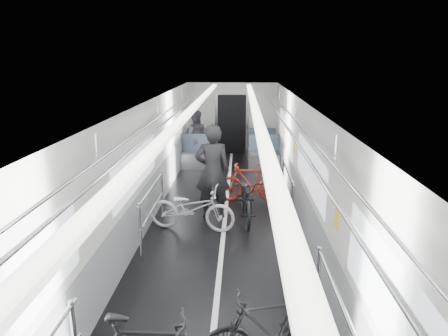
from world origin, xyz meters
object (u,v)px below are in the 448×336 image
(bike_right_near, at_px, (271,331))
(bike_left_far, at_px, (192,208))
(person_standing, at_px, (213,172))
(person_seated, at_px, (195,138))
(bike_right_far, at_px, (251,182))
(bike_aisle, at_px, (246,198))

(bike_right_near, bearing_deg, bike_left_far, -173.61)
(person_standing, xyz_separation_m, person_seated, (-0.83, 4.22, -0.14))
(person_seated, bearing_deg, bike_right_near, 93.43)
(bike_right_far, distance_m, bike_aisle, 1.03)
(person_seated, bearing_deg, bike_left_far, 87.36)
(bike_right_near, height_order, person_standing, person_standing)
(bike_aisle, bearing_deg, bike_right_near, -91.27)
(bike_left_far, height_order, person_seated, person_seated)
(bike_left_far, distance_m, bike_right_near, 3.72)
(bike_right_far, relative_size, person_standing, 0.79)
(bike_right_near, xyz_separation_m, bike_right_far, (-0.10, 5.11, 0.01))
(bike_aisle, height_order, person_standing, person_standing)
(bike_right_far, distance_m, person_seated, 3.70)
(bike_right_far, bearing_deg, bike_right_near, 1.12)
(person_standing, bearing_deg, bike_left_far, 58.23)
(bike_right_near, xyz_separation_m, person_seated, (-1.73, 8.40, 0.38))
(bike_left_far, height_order, bike_right_near, bike_right_near)
(bike_right_near, bearing_deg, bike_aisle, 169.71)
(bike_right_far, height_order, person_standing, person_standing)
(bike_left_far, bearing_deg, person_seated, 13.80)
(bike_right_far, bearing_deg, bike_aisle, -6.24)
(bike_left_far, height_order, bike_aisle, bike_aisle)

